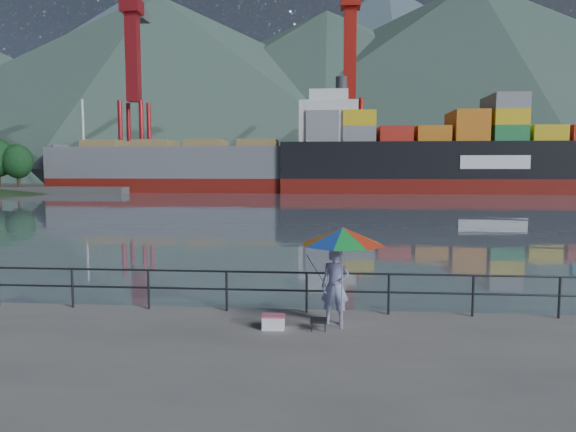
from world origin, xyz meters
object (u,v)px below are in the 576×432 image
at_px(cooler_bag, 273,323).
at_px(container_ship, 495,154).
at_px(fisherman, 335,286).
at_px(beach_umbrella, 343,236).
at_px(bulk_carrier, 232,165).

height_order(cooler_bag, container_ship, container_ship).
distance_m(cooler_bag, container_ship, 77.00).
distance_m(fisherman, beach_umbrella, 1.26).
distance_m(beach_umbrella, container_ship, 76.26).
bearing_deg(fisherman, bulk_carrier, 110.04).
xyz_separation_m(fisherman, cooler_bag, (-1.37, -0.48, -0.74)).
relative_size(fisherman, container_ship, 0.03).
bearing_deg(container_ship, cooler_bag, -110.61).
height_order(fisherman, beach_umbrella, beach_umbrella).
xyz_separation_m(beach_umbrella, bulk_carrier, (-16.14, 71.93, 1.99)).
bearing_deg(beach_umbrella, cooler_bag, -175.84).
xyz_separation_m(fisherman, beach_umbrella, (0.15, -0.36, 1.20)).
relative_size(beach_umbrella, cooler_bag, 4.66).
bearing_deg(cooler_bag, beach_umbrella, 1.88).
bearing_deg(cooler_bag, container_ship, 67.11).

